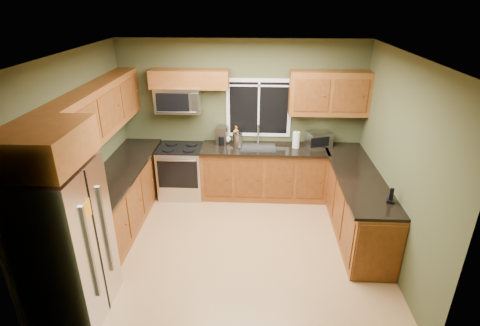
# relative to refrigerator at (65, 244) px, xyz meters

# --- Properties ---
(floor) EXTENTS (4.20, 4.20, 0.00)m
(floor) POSITION_rel_refrigerator_xyz_m (1.74, 1.30, -0.90)
(floor) COLOR #A77849
(floor) RESTS_ON ground
(ceiling) EXTENTS (4.20, 4.20, 0.00)m
(ceiling) POSITION_rel_refrigerator_xyz_m (1.74, 1.30, 1.80)
(ceiling) COLOR white
(ceiling) RESTS_ON back_wall
(back_wall) EXTENTS (4.20, 0.00, 4.20)m
(back_wall) POSITION_rel_refrigerator_xyz_m (1.74, 3.10, 0.45)
(back_wall) COLOR #414427
(back_wall) RESTS_ON ground
(front_wall) EXTENTS (4.20, 0.00, 4.20)m
(front_wall) POSITION_rel_refrigerator_xyz_m (1.74, -0.50, 0.45)
(front_wall) COLOR #414427
(front_wall) RESTS_ON ground
(left_wall) EXTENTS (0.00, 3.60, 3.60)m
(left_wall) POSITION_rel_refrigerator_xyz_m (-0.36, 1.30, 0.45)
(left_wall) COLOR #414427
(left_wall) RESTS_ON ground
(right_wall) EXTENTS (0.00, 3.60, 3.60)m
(right_wall) POSITION_rel_refrigerator_xyz_m (3.84, 1.30, 0.45)
(right_wall) COLOR #414427
(right_wall) RESTS_ON ground
(window) EXTENTS (1.12, 0.03, 1.02)m
(window) POSITION_rel_refrigerator_xyz_m (2.04, 3.08, 0.65)
(window) COLOR white
(window) RESTS_ON back_wall
(base_cabinets_left) EXTENTS (0.60, 2.65, 0.90)m
(base_cabinets_left) POSITION_rel_refrigerator_xyz_m (-0.06, 1.78, -0.45)
(base_cabinets_left) COLOR brown
(base_cabinets_left) RESTS_ON ground
(countertop_left) EXTENTS (0.65, 2.65, 0.04)m
(countertop_left) POSITION_rel_refrigerator_xyz_m (-0.04, 1.78, 0.02)
(countertop_left) COLOR black
(countertop_left) RESTS_ON base_cabinets_left
(base_cabinets_back) EXTENTS (2.17, 0.60, 0.90)m
(base_cabinets_back) POSITION_rel_refrigerator_xyz_m (2.15, 2.80, -0.45)
(base_cabinets_back) COLOR brown
(base_cabinets_back) RESTS_ON ground
(countertop_back) EXTENTS (2.17, 0.65, 0.04)m
(countertop_back) POSITION_rel_refrigerator_xyz_m (2.15, 2.78, 0.02)
(countertop_back) COLOR black
(countertop_back) RESTS_ON base_cabinets_back
(base_cabinets_peninsula) EXTENTS (0.60, 2.52, 0.90)m
(base_cabinets_peninsula) POSITION_rel_refrigerator_xyz_m (3.54, 1.84, -0.45)
(base_cabinets_peninsula) COLOR brown
(base_cabinets_peninsula) RESTS_ON ground
(countertop_peninsula) EXTENTS (0.65, 2.50, 0.04)m
(countertop_peninsula) POSITION_rel_refrigerator_xyz_m (3.51, 1.85, 0.02)
(countertop_peninsula) COLOR black
(countertop_peninsula) RESTS_ON base_cabinets_peninsula
(upper_cabinets_left) EXTENTS (0.33, 2.65, 0.72)m
(upper_cabinets_left) POSITION_rel_refrigerator_xyz_m (-0.20, 1.78, 0.96)
(upper_cabinets_left) COLOR brown
(upper_cabinets_left) RESTS_ON left_wall
(upper_cabinets_back_left) EXTENTS (1.30, 0.33, 0.30)m
(upper_cabinets_back_left) POSITION_rel_refrigerator_xyz_m (0.89, 2.94, 1.17)
(upper_cabinets_back_left) COLOR brown
(upper_cabinets_back_left) RESTS_ON back_wall
(upper_cabinets_back_right) EXTENTS (1.30, 0.33, 0.72)m
(upper_cabinets_back_right) POSITION_rel_refrigerator_xyz_m (3.19, 2.94, 0.96)
(upper_cabinets_back_right) COLOR brown
(upper_cabinets_back_right) RESTS_ON back_wall
(upper_cabinet_over_fridge) EXTENTS (0.72, 0.90, 0.38)m
(upper_cabinet_over_fridge) POSITION_rel_refrigerator_xyz_m (-0.00, 0.00, 1.13)
(upper_cabinet_over_fridge) COLOR brown
(upper_cabinet_over_fridge) RESTS_ON left_wall
(refrigerator) EXTENTS (0.74, 0.90, 1.80)m
(refrigerator) POSITION_rel_refrigerator_xyz_m (0.00, 0.00, 0.00)
(refrigerator) COLOR #B7B7BC
(refrigerator) RESTS_ON ground
(range) EXTENTS (0.76, 0.69, 0.94)m
(range) POSITION_rel_refrigerator_xyz_m (0.69, 2.77, -0.43)
(range) COLOR #B7B7BC
(range) RESTS_ON ground
(microwave) EXTENTS (0.76, 0.41, 0.42)m
(microwave) POSITION_rel_refrigerator_xyz_m (0.69, 2.91, 0.83)
(microwave) COLOR #B7B7BC
(microwave) RESTS_ON back_wall
(sink) EXTENTS (0.60, 0.42, 0.36)m
(sink) POSITION_rel_refrigerator_xyz_m (2.04, 2.79, 0.05)
(sink) COLOR slate
(sink) RESTS_ON countertop_back
(toaster_oven) EXTENTS (0.48, 0.43, 0.25)m
(toaster_oven) POSITION_rel_refrigerator_xyz_m (3.08, 2.92, 0.17)
(toaster_oven) COLOR #B7B7BC
(toaster_oven) RESTS_ON countertop_back
(coffee_maker) EXTENTS (0.21, 0.27, 0.31)m
(coffee_maker) POSITION_rel_refrigerator_xyz_m (1.41, 2.94, 0.18)
(coffee_maker) COLOR slate
(coffee_maker) RESTS_ON countertop_back
(kettle) EXTENTS (0.19, 0.19, 0.30)m
(kettle) POSITION_rel_refrigerator_xyz_m (1.69, 2.79, 0.18)
(kettle) COLOR #B7B7BC
(kettle) RESTS_ON countertop_back
(paper_towel_roll) EXTENTS (0.12, 0.12, 0.31)m
(paper_towel_roll) POSITION_rel_refrigerator_xyz_m (2.69, 2.81, 0.18)
(paper_towel_roll) COLOR white
(paper_towel_roll) RESTS_ON countertop_back
(soap_bottle_a) EXTENTS (0.15, 0.15, 0.30)m
(soap_bottle_a) POSITION_rel_refrigerator_xyz_m (1.65, 3.00, 0.19)
(soap_bottle_a) COLOR orange
(soap_bottle_a) RESTS_ON countertop_back
(soap_bottle_c) EXTENTS (0.14, 0.14, 0.17)m
(soap_bottle_c) POSITION_rel_refrigerator_xyz_m (1.49, 3.00, 0.12)
(soap_bottle_c) COLOR white
(soap_bottle_c) RESTS_ON countertop_back
(cordless_phone) EXTENTS (0.11, 0.11, 0.20)m
(cordless_phone) POSITION_rel_refrigerator_xyz_m (3.72, 1.00, 0.10)
(cordless_phone) COLOR black
(cordless_phone) RESTS_ON countertop_peninsula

